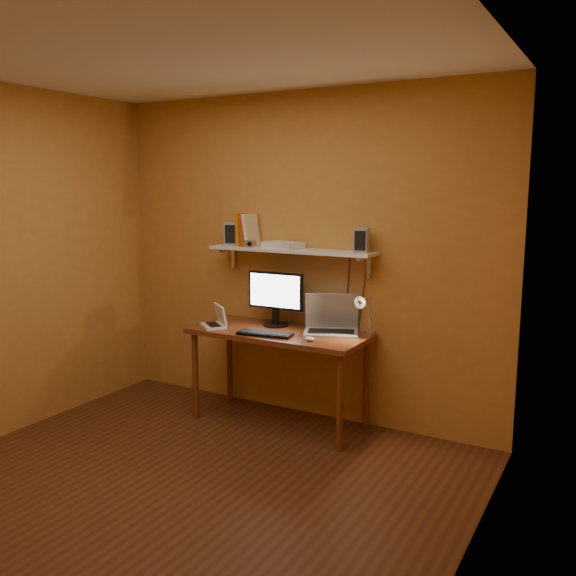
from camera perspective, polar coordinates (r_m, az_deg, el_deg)
The scene contains 14 objects.
room at distance 3.60m, azimuth -11.01°, elevation 0.40°, with size 3.44×3.24×2.64m.
desk at distance 4.76m, azimuth -0.87°, elevation -5.03°, with size 1.40×0.60×0.75m.
wall_shelf at distance 4.81m, azimuth 0.28°, elevation 3.51°, with size 1.40×0.25×0.21m.
monitor at distance 4.87m, azimuth -1.17°, elevation -0.73°, with size 0.48×0.21×0.44m.
laptop at distance 4.69m, azimuth 4.08°, elevation -3.24°, with size 0.49×0.43×0.30m.
netbook at distance 4.90m, azimuth -6.70°, elevation -3.05°, with size 0.28×0.27×0.18m.
keyboard at distance 4.61m, azimuth -2.18°, elevation -4.31°, with size 0.42×0.14×0.02m, color black.
mouse at distance 4.44m, azimuth 2.05°, elevation -4.78°, with size 0.09×0.06×0.03m, color white.
desk_lamp at distance 4.52m, azimuth 7.17°, elevation -2.06°, with size 0.09×0.23×0.38m.
speaker_left at distance 5.10m, azimuth -5.25°, elevation 5.09°, with size 0.11×0.11×0.19m, color #919499.
speaker_right at distance 4.55m, azimuth 6.91°, elevation 4.47°, with size 0.10×0.10×0.18m, color #919499.
books at distance 5.02m, azimuth -3.84°, elevation 5.46°, with size 0.14×0.18×0.27m.
shelf_camera at distance 4.91m, azimuth -3.58°, elevation 4.15°, with size 0.10×0.06×0.06m.
router at distance 4.84m, azimuth -0.46°, elevation 4.04°, with size 0.30×0.20×0.05m, color white.
Camera 1 is at (2.32, -2.70, 1.85)m, focal length 38.00 mm.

